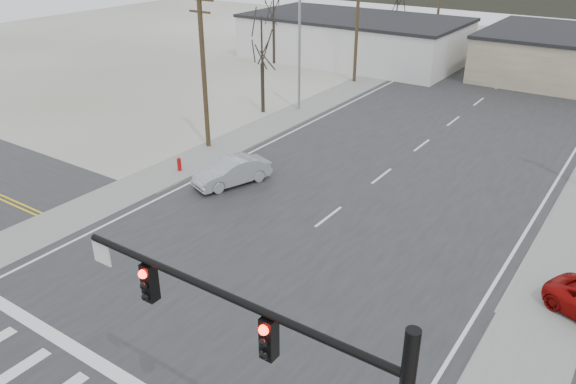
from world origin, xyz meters
name	(u,v)px	position (x,y,z in m)	size (l,w,h in m)	color
ground	(224,297)	(0.00, 0.00, 0.00)	(140.00, 140.00, 0.00)	white
main_road	(389,171)	(0.00, 15.00, 0.02)	(18.00, 110.00, 0.05)	#262629
cross_road	(224,297)	(0.00, 0.00, 0.02)	(90.00, 10.00, 0.04)	#262629
sidewalk_left	(289,117)	(-10.60, 20.00, 0.03)	(3.00, 90.00, 0.06)	gray
fire_hydrant	(179,164)	(-10.20, 8.00, 0.45)	(0.24, 0.24, 0.87)	#A50C0C
building_left_far	(354,38)	(-16.00, 40.00, 2.26)	(22.30, 12.30, 4.50)	silver
upole_left_b	(203,67)	(-11.50, 12.00, 5.22)	(2.20, 0.30, 10.00)	#4B3B23
upole_left_c	(357,23)	(-11.50, 32.00, 5.22)	(2.20, 0.30, 10.00)	#4B3B23
upole_left_d	(440,0)	(-11.50, 52.00, 5.22)	(2.20, 0.30, 10.00)	#4B3B23
streetlight_main	(302,44)	(-10.80, 22.00, 5.09)	(2.40, 0.25, 9.00)	gray
tree_left_near	(262,43)	(-13.00, 20.00, 5.23)	(3.30, 3.30, 7.35)	#2E261C
tree_left_mid	(273,0)	(-22.00, 34.00, 6.28)	(3.96, 3.96, 8.82)	#2E261C
sedan_crossing	(232,172)	(-6.46, 8.34, 0.77)	(1.54, 4.41, 1.45)	#9DA1A7
car_far_a	(547,62)	(2.12, 46.49, 0.83)	(2.20, 5.41, 1.57)	black
car_far_b	(543,33)	(-1.92, 63.33, 0.75)	(1.66, 4.13, 1.41)	black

